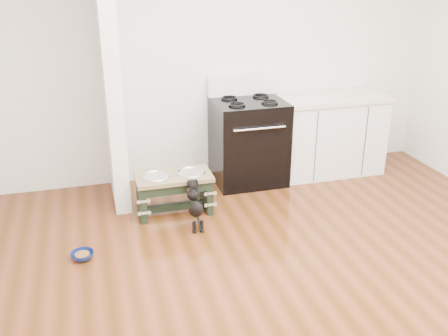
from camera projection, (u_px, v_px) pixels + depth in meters
ground at (307, 297)px, 3.68m from camera, size 5.00×5.00×0.00m
room_shell at (324, 80)px, 3.06m from camera, size 5.00×5.00×5.00m
partition_wall at (110, 69)px, 4.74m from camera, size 0.15×0.80×2.70m
oven_range at (248, 140)px, 5.48m from camera, size 0.76×0.69×1.14m
cabinet_run at (328, 134)px, 5.75m from camera, size 1.24×0.64×0.91m
dog_feeder at (174, 186)px, 4.82m from camera, size 0.73×0.39×0.42m
puppy at (195, 203)px, 4.57m from camera, size 0.13×0.37×0.44m
floor_bowl at (82, 255)px, 4.15m from camera, size 0.24×0.24×0.06m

